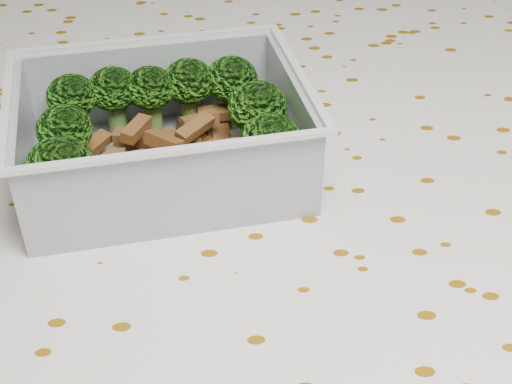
{
  "coord_description": "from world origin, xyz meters",
  "views": [
    {
      "loc": [
        -0.02,
        -0.32,
        1.02
      ],
      "look_at": [
        -0.0,
        -0.01,
        0.78
      ],
      "focal_mm": 50.0,
      "sensor_mm": 36.0,
      "label": 1
    }
  ],
  "objects": [
    {
      "name": "sausage",
      "position": [
        -0.05,
        0.01,
        0.78
      ],
      "size": [
        0.15,
        0.04,
        0.03
      ],
      "color": "#C9510D",
      "rests_on": "lunch_container"
    },
    {
      "name": "dining_table",
      "position": [
        0.0,
        0.0,
        0.67
      ],
      "size": [
        1.4,
        0.9,
        0.75
      ],
      "color": "brown",
      "rests_on": "ground"
    },
    {
      "name": "meat_pile",
      "position": [
        -0.05,
        0.06,
        0.77
      ],
      "size": [
        0.11,
        0.07,
        0.03
      ],
      "color": "brown",
      "rests_on": "lunch_container"
    },
    {
      "name": "broccoli_florets",
      "position": [
        -0.06,
        0.06,
        0.79
      ],
      "size": [
        0.16,
        0.13,
        0.05
      ],
      "color": "#608C3F",
      "rests_on": "lunch_container"
    },
    {
      "name": "tablecloth",
      "position": [
        0.0,
        0.0,
        0.72
      ],
      "size": [
        1.46,
        0.96,
        0.19
      ],
      "color": "silver",
      "rests_on": "dining_table"
    },
    {
      "name": "lunch_container",
      "position": [
        -0.06,
        0.05,
        0.78
      ],
      "size": [
        0.2,
        0.17,
        0.06
      ],
      "color": "#B2B8C1",
      "rests_on": "tablecloth"
    }
  ]
}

